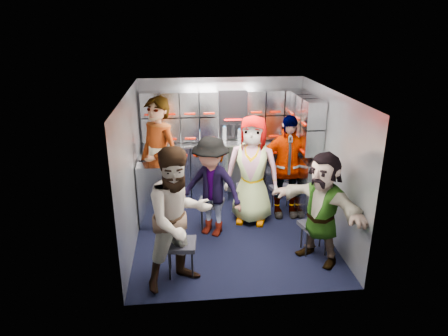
{
  "coord_description": "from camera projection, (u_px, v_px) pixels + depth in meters",
  "views": [
    {
      "loc": [
        -0.66,
        -5.24,
        3.01
      ],
      "look_at": [
        -0.08,
        0.35,
        0.91
      ],
      "focal_mm": 32.0,
      "sensor_mm": 36.0,
      "label": 1
    }
  ],
  "objects": [
    {
      "name": "attendant_arc_d",
      "position": [
        286.0,
        167.0,
        6.28
      ],
      "size": [
        0.99,
        0.46,
        1.66
      ],
      "primitive_type": "imported",
      "rotation": [
        0.0,
        0.0,
        -0.05
      ],
      "color": "black",
      "rests_on": "ground"
    },
    {
      "name": "attendant_arc_a",
      "position": [
        179.0,
        219.0,
        4.57
      ],
      "size": [
        1.05,
        0.97,
        1.72
      ],
      "primitive_type": "imported",
      "rotation": [
        0.0,
        0.0,
        0.48
      ],
      "color": "black",
      "rests_on": "ground"
    },
    {
      "name": "jump_seat_center",
      "position": [
        250.0,
        191.0,
        6.39
      ],
      "size": [
        0.44,
        0.42,
        0.49
      ],
      "rotation": [
        0.0,
        0.0,
        -0.07
      ],
      "color": "black",
      "rests_on": "ground"
    },
    {
      "name": "jump_seat_near_right",
      "position": [
        315.0,
        227.0,
        5.38
      ],
      "size": [
        0.44,
        0.42,
        0.43
      ],
      "rotation": [
        0.0,
        0.0,
        0.25
      ],
      "color": "black",
      "rests_on": "ground"
    },
    {
      "name": "counter",
      "position": [
        223.0,
        143.0,
        6.85
      ],
      "size": [
        2.68,
        0.42,
        0.03
      ],
      "primitive_type": "cube",
      "color": "#B7B9BF",
      "rests_on": "cart_bank_back"
    },
    {
      "name": "cart_bank_back",
      "position": [
        223.0,
        171.0,
        7.03
      ],
      "size": [
        2.68,
        0.38,
        0.99
      ],
      "primitive_type": "cube",
      "color": "#A0A7B0",
      "rests_on": "ground"
    },
    {
      "name": "wall_back",
      "position": [
        222.0,
        138.0,
        7.03
      ],
      "size": [
        2.8,
        0.04,
        2.1
      ],
      "primitive_type": "cube",
      "color": "gray",
      "rests_on": "ground"
    },
    {
      "name": "locker_bank_right",
      "position": [
        306.0,
        123.0,
        6.25
      ],
      "size": [
        0.28,
        1.0,
        0.82
      ],
      "primitive_type": "cube",
      "color": "#A0A7B0",
      "rests_on": "wall_right"
    },
    {
      "name": "cup_right",
      "position": [
        258.0,
        140.0,
        6.83
      ],
      "size": [
        0.09,
        0.09,
        0.1
      ],
      "primitive_type": "cylinder",
      "color": "#C6AC8B",
      "rests_on": "counter"
    },
    {
      "name": "jump_seat_mid_left",
      "position": [
        211.0,
        204.0,
        6.02
      ],
      "size": [
        0.45,
        0.44,
        0.44
      ],
      "rotation": [
        0.0,
        0.0,
        -0.26
      ],
      "color": "black",
      "rests_on": "ground"
    },
    {
      "name": "wall_right",
      "position": [
        328.0,
        164.0,
        5.77
      ],
      "size": [
        0.04,
        3.0,
        2.1
      ],
      "primitive_type": "cube",
      "color": "gray",
      "rests_on": "ground"
    },
    {
      "name": "bottle_mid",
      "position": [
        224.0,
        135.0,
        6.75
      ],
      "size": [
        0.07,
        0.07,
        0.28
      ],
      "primitive_type": "cylinder",
      "color": "white",
      "rests_on": "counter"
    },
    {
      "name": "jump_seat_mid_right",
      "position": [
        282.0,
        190.0,
        6.61
      ],
      "size": [
        0.4,
        0.39,
        0.4
      ],
      "rotation": [
        0.0,
        0.0,
        0.22
      ],
      "color": "black",
      "rests_on": "ground"
    },
    {
      "name": "locker_bank_back",
      "position": [
        223.0,
        115.0,
        6.74
      ],
      "size": [
        2.68,
        0.28,
        0.82
      ],
      "primitive_type": "cube",
      "color": "#A0A7B0",
      "rests_on": "wall_back"
    },
    {
      "name": "bottle_left",
      "position": [
        200.0,
        137.0,
        6.72
      ],
      "size": [
        0.06,
        0.06,
        0.23
      ],
      "primitive_type": "cylinder",
      "color": "white",
      "rests_on": "counter"
    },
    {
      "name": "bottle_right",
      "position": [
        239.0,
        136.0,
        6.78
      ],
      "size": [
        0.06,
        0.06,
        0.23
      ],
      "primitive_type": "cylinder",
      "color": "white",
      "rests_on": "counter"
    },
    {
      "name": "attendant_arc_c",
      "position": [
        252.0,
        170.0,
        6.08
      ],
      "size": [
        0.95,
        0.76,
        1.7
      ],
      "primitive_type": "imported",
      "rotation": [
        0.0,
        0.0,
        -0.3
      ],
      "color": "black",
      "rests_on": "ground"
    },
    {
      "name": "red_latch_strip",
      "position": [
        224.0,
        154.0,
        6.71
      ],
      "size": [
        2.6,
        0.02,
        0.03
      ],
      "primitive_type": "cube",
      "color": "#950D00",
      "rests_on": "cart_bank_back"
    },
    {
      "name": "right_cabinet",
      "position": [
        304.0,
        183.0,
        6.5
      ],
      "size": [
        0.28,
        1.2,
        1.0
      ],
      "primitive_type": "cube",
      "color": "#A0A7B0",
      "rests_on": "ground"
    },
    {
      "name": "attendant_arc_e",
      "position": [
        321.0,
        208.0,
        5.09
      ],
      "size": [
        1.2,
        1.37,
        1.5
      ],
      "primitive_type": "imported",
      "rotation": [
        0.0,
        0.0,
        -0.92
      ],
      "color": "black",
      "rests_on": "ground"
    },
    {
      "name": "coffee_niche",
      "position": [
        233.0,
        115.0,
        6.82
      ],
      "size": [
        0.46,
        0.16,
        0.84
      ],
      "primitive_type": null,
      "color": "black",
      "rests_on": "wall_back"
    },
    {
      "name": "cup_left",
      "position": [
        171.0,
        142.0,
        6.68
      ],
      "size": [
        0.08,
        0.08,
        0.11
      ],
      "primitive_type": "cylinder",
      "color": "#C6AC8B",
      "rests_on": "counter"
    },
    {
      "name": "jump_seat_near_left",
      "position": [
        180.0,
        246.0,
        4.9
      ],
      "size": [
        0.41,
        0.39,
        0.44
      ],
      "rotation": [
        0.0,
        0.0,
        -0.09
      ],
      "color": "black",
      "rests_on": "ground"
    },
    {
      "name": "floor",
      "position": [
        232.0,
        232.0,
        6.0
      ],
      "size": [
        3.0,
        3.0,
        0.0
      ],
      "primitive_type": "plane",
      "color": "black",
      "rests_on": "ground"
    },
    {
      "name": "ceiling",
      "position": [
        233.0,
        93.0,
        5.27
      ],
      "size": [
        2.8,
        3.0,
        0.02
      ],
      "primitive_type": "cube",
      "color": "silver",
      "rests_on": "wall_back"
    },
    {
      "name": "cart_bank_left",
      "position": [
        152.0,
        191.0,
        6.23
      ],
      "size": [
        0.38,
        0.76,
        0.99
      ],
      "primitive_type": "cube",
      "color": "#A0A7B0",
      "rests_on": "ground"
    },
    {
      "name": "attendant_standing",
      "position": [
        159.0,
        163.0,
        5.99
      ],
      "size": [
        0.84,
        0.85,
        1.98
      ],
      "primitive_type": "imported",
      "rotation": [
        0.0,
        0.0,
        -0.8
      ],
      "color": "black",
      "rests_on": "ground"
    },
    {
      "name": "attendant_arc_b",
      "position": [
        211.0,
        187.0,
        5.73
      ],
      "size": [
        1.11,
        0.97,
        1.5
      ],
      "primitive_type": "imported",
      "rotation": [
        0.0,
        0.0,
        -0.54
      ],
      "color": "black",
      "rests_on": "ground"
    },
    {
      "name": "wall_left",
      "position": [
        132.0,
        171.0,
        5.5
      ],
      "size": [
        0.04,
        3.0,
        2.1
      ],
      "primitive_type": "cube",
      "color": "gray",
      "rests_on": "ground"
    }
  ]
}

